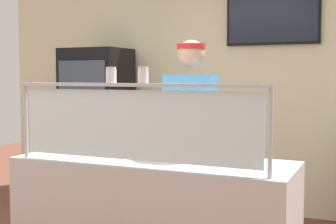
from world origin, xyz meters
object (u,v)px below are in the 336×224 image
drink_fridge (97,127)px  worker_figure (191,140)px  pizza_tray (165,156)px  pizza_server (167,153)px  parmesan_shaker (111,76)px  pepper_flake_shaker (143,76)px

drink_fridge → worker_figure: bearing=-38.2°
pizza_tray → pizza_server: 0.04m
parmesan_shaker → worker_figure: size_ratio=0.06×
pepper_flake_shaker → drink_fridge: bearing=128.1°
parmesan_shaker → drink_fridge: bearing=124.3°
pizza_tray → parmesan_shaker: bearing=-122.3°
pizza_server → pepper_flake_shaker: (-0.01, -0.31, 0.50)m
pepper_flake_shaker → parmesan_shaker: bearing=180.0°
parmesan_shaker → worker_figure: worker_figure is taller
worker_figure → drink_fridge: drink_fridge is taller
pizza_tray → drink_fridge: drink_fridge is taller
parmesan_shaker → drink_fridge: size_ratio=0.05×
pepper_flake_shaker → worker_figure: 0.98m
pizza_tray → drink_fridge: 2.50m
parmesan_shaker → pizza_tray: bearing=57.7°
pizza_tray → pepper_flake_shaker: size_ratio=4.69×
parmesan_shaker → pepper_flake_shaker: (0.22, -0.00, 0.00)m
parmesan_shaker → drink_fridge: (-1.48, 2.17, -0.59)m
pizza_tray → worker_figure: (-0.02, 0.52, 0.04)m
pizza_tray → pepper_flake_shaker: 0.62m
worker_figure → drink_fridge: size_ratio=0.98×
pizza_server → drink_fridge: (-1.71, 1.86, -0.09)m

